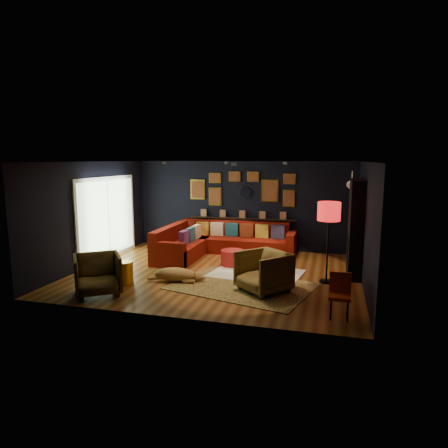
% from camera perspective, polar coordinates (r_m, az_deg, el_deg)
% --- Properties ---
extents(floor, '(6.50, 6.50, 0.00)m').
position_cam_1_polar(floor, '(9.48, -1.02, -7.03)').
color(floor, brown).
rests_on(floor, ground).
extents(room_walls, '(6.50, 6.50, 6.50)m').
position_cam_1_polar(room_walls, '(9.16, -1.04, 2.58)').
color(room_walls, black).
rests_on(room_walls, ground).
extents(sectional, '(3.41, 2.69, 0.86)m').
position_cam_1_polar(sectional, '(11.25, -1.43, -2.72)').
color(sectional, maroon).
rests_on(sectional, ground).
extents(ledge, '(3.20, 0.12, 0.04)m').
position_cam_1_polar(ledge, '(11.82, 2.63, 0.79)').
color(ledge, black).
rests_on(ledge, room_walls).
extents(gallery_wall, '(3.15, 0.04, 1.02)m').
position_cam_1_polar(gallery_wall, '(11.76, 2.64, 5.10)').
color(gallery_wall, gold).
rests_on(gallery_wall, room_walls).
extents(sunburst_mirror, '(0.47, 0.16, 0.47)m').
position_cam_1_polar(sunburst_mirror, '(11.75, 3.18, 4.57)').
color(sunburst_mirror, silver).
rests_on(sunburst_mirror, room_walls).
extents(fireplace, '(0.31, 1.60, 2.20)m').
position_cam_1_polar(fireplace, '(9.78, 18.20, -0.84)').
color(fireplace, black).
rests_on(fireplace, ground).
extents(deer_head, '(0.50, 0.28, 0.45)m').
position_cam_1_polar(deer_head, '(10.16, 18.62, 5.35)').
color(deer_head, white).
rests_on(deer_head, fireplace).
extents(sliding_door, '(0.06, 2.80, 2.20)m').
position_cam_1_polar(sliding_door, '(11.09, -16.28, 0.81)').
color(sliding_door, white).
rests_on(sliding_door, ground).
extents(ceiling_spots, '(3.30, 2.50, 0.06)m').
position_cam_1_polar(ceiling_spots, '(9.87, 0.26, 8.69)').
color(ceiling_spots, black).
rests_on(ceiling_spots, room_walls).
extents(shag_rug, '(2.23, 1.77, 0.03)m').
position_cam_1_polar(shag_rug, '(9.43, 4.65, -7.07)').
color(shag_rug, white).
rests_on(shag_rug, ground).
extents(leopard_rug, '(3.21, 2.63, 0.02)m').
position_cam_1_polar(leopard_rug, '(8.53, 2.64, -8.85)').
color(leopard_rug, tan).
rests_on(leopard_rug, ground).
extents(coffee_table, '(0.83, 0.66, 0.39)m').
position_cam_1_polar(coffee_table, '(9.83, 3.86, -4.42)').
color(coffee_table, '#5B3813').
rests_on(coffee_table, shag_rug).
extents(pouf, '(0.59, 0.59, 0.38)m').
position_cam_1_polar(pouf, '(10.03, 1.22, -4.82)').
color(pouf, maroon).
rests_on(pouf, shag_rug).
extents(armchair_left, '(1.18, 1.17, 0.89)m').
position_cam_1_polar(armchair_left, '(8.31, -17.62, -6.63)').
color(armchair_left, '#A68135').
rests_on(armchair_left, ground).
extents(armchair_right, '(1.21, 1.21, 0.91)m').
position_cam_1_polar(armchair_right, '(8.12, 5.66, -6.53)').
color(armchair_right, '#A68135').
rests_on(armchair_right, ground).
extents(gold_stool, '(0.40, 0.40, 0.50)m').
position_cam_1_polar(gold_stool, '(8.89, -14.11, -6.76)').
color(gold_stool, gold).
rests_on(gold_stool, ground).
extents(orange_chair, '(0.36, 0.36, 0.76)m').
position_cam_1_polar(orange_chair, '(7.11, 16.24, -9.25)').
color(orange_chair, black).
rests_on(orange_chair, ground).
extents(floor_lamp, '(0.49, 0.49, 1.76)m').
position_cam_1_polar(floor_lamp, '(8.76, 14.76, 1.30)').
color(floor_lamp, black).
rests_on(floor_lamp, ground).
extents(dog, '(1.35, 0.77, 0.41)m').
position_cam_1_polar(dog, '(8.86, -7.05, -6.79)').
color(dog, '#A46E42').
rests_on(dog, leopard_rug).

